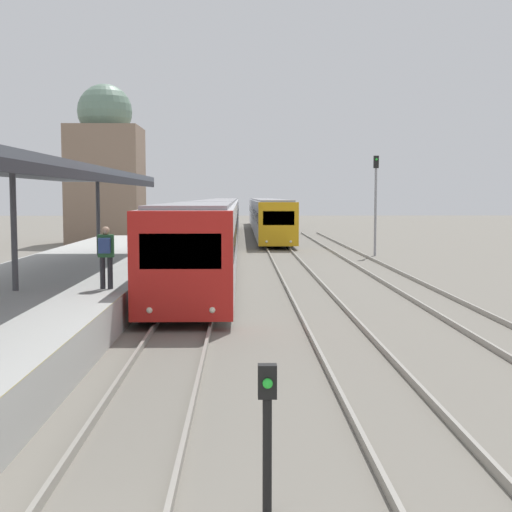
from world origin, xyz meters
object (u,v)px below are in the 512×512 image
train_far (266,214)px  train_near (218,221)px  signal_post_near (267,422)px  signal_mast_far (376,194)px  person_on_platform (106,252)px

train_far → train_near: bearing=-101.6°
signal_post_near → signal_mast_far: signal_mast_far is taller
train_near → signal_mast_far: (9.23, -7.15, 1.78)m
train_near → signal_post_near: 40.45m
signal_post_near → signal_mast_far: 34.18m
person_on_platform → signal_post_near: 12.18m
person_on_platform → train_near: size_ratio=0.03×
train_far → signal_mast_far: (5.33, -26.16, 1.79)m
person_on_platform → signal_mast_far: 24.56m
signal_mast_far → person_on_platform: bearing=-117.5°
train_far → signal_mast_far: size_ratio=7.81×
person_on_platform → signal_mast_far: (11.30, 21.74, 1.60)m
person_on_platform → train_far: bearing=82.9°
train_far → signal_post_near: size_ratio=27.07×
train_far → person_on_platform: bearing=-97.1°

